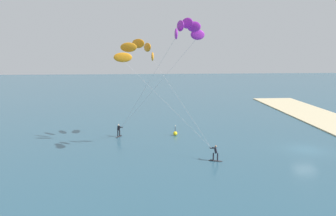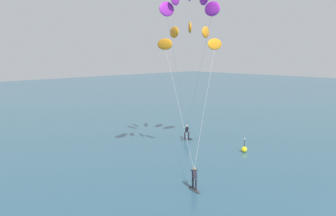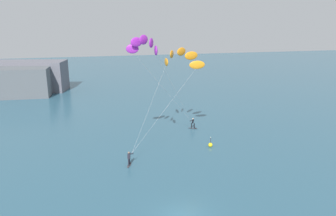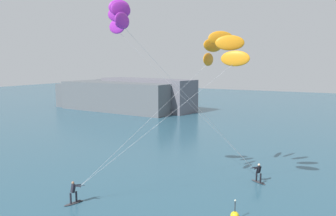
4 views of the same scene
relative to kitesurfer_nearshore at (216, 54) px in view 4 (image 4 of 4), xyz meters
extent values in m
ellipsoid|color=#333338|center=(-7.95, -7.55, -10.81)|extent=(0.84, 1.53, 0.08)
cube|color=black|center=(-7.81, -7.16, -10.76)|extent=(0.37, 0.36, 0.02)
cylinder|color=black|center=(-8.02, -7.76, -10.38)|extent=(0.14, 0.14, 0.78)
cylinder|color=black|center=(-7.87, -7.34, -10.38)|extent=(0.14, 0.14, 0.78)
cube|color=black|center=(-7.95, -7.55, -9.69)|extent=(0.39, 0.40, 0.63)
sphere|color=#9E7051|center=(-7.95, -7.55, -9.27)|extent=(0.20, 0.20, 0.20)
cylinder|color=black|center=(-7.55, -7.17, -9.54)|extent=(0.42, 0.40, 0.03)
cylinder|color=black|center=(-7.82, -7.28, -9.51)|extent=(0.33, 0.58, 0.15)
cylinder|color=black|center=(-7.67, -7.44, -9.51)|extent=(0.59, 0.31, 0.15)
ellipsoid|color=orange|center=(1.95, -1.49, -0.41)|extent=(2.12, 0.37, 1.10)
ellipsoid|color=orange|center=(1.34, -0.84, 0.73)|extent=(2.08, 1.06, 1.10)
ellipsoid|color=orange|center=(0.28, 0.27, 1.18)|extent=(1.75, 1.68, 1.10)
ellipsoid|color=orange|center=(-0.77, 1.38, 0.73)|extent=(1.15, 2.06, 1.10)
ellipsoid|color=orange|center=(-1.39, 2.03, -0.41)|extent=(0.37, 2.12, 1.10)
cylinder|color=#B2B2B7|center=(-2.80, -4.33, -5.13)|extent=(9.52, 5.70, 8.85)
cylinder|color=#B2B2B7|center=(-4.47, -2.57, -5.13)|extent=(6.18, 9.22, 8.85)
ellipsoid|color=#333338|center=(2.98, 2.99, -10.81)|extent=(1.49, 1.03, 0.08)
cube|color=black|center=(3.34, 2.79, -10.76)|extent=(0.38, 0.39, 0.02)
cylinder|color=black|center=(2.79, 3.09, -10.38)|extent=(0.14, 0.14, 0.78)
cylinder|color=black|center=(3.17, 2.88, -10.38)|extent=(0.14, 0.14, 0.78)
cube|color=black|center=(2.98, 2.99, -9.69)|extent=(0.42, 0.42, 0.63)
sphere|color=beige|center=(2.98, 2.99, -9.27)|extent=(0.20, 0.20, 0.20)
cylinder|color=black|center=(2.57, 2.61, -9.54)|extent=(0.43, 0.39, 0.03)
cylinder|color=black|center=(2.85, 2.72, -9.51)|extent=(0.34, 0.58, 0.15)
cylinder|color=black|center=(2.70, 2.88, -9.51)|extent=(0.59, 0.30, 0.15)
ellipsoid|color=purple|center=(-6.71, -3.56, 2.05)|extent=(1.50, 0.39, 1.10)
ellipsoid|color=purple|center=(-6.28, -4.03, 2.86)|extent=(1.51, 0.81, 1.10)
ellipsoid|color=purple|center=(-5.55, -4.83, 3.17)|extent=(1.32, 1.24, 1.10)
ellipsoid|color=purple|center=(-4.82, -5.62, 2.86)|extent=(0.92, 1.49, 1.10)
ellipsoid|color=purple|center=(-4.40, -6.09, 2.05)|extent=(0.39, 1.50, 1.10)
cylinder|color=#B2B2B7|center=(-2.07, -0.47, -3.90)|extent=(9.30, 6.20, 11.30)
cylinder|color=#B2B2B7|center=(-0.91, -1.74, -3.90)|extent=(6.99, 8.72, 11.30)
sphere|color=yellow|center=(3.09, -4.47, -10.57)|extent=(0.56, 0.56, 0.56)
cylinder|color=#262628|center=(3.09, -4.47, -9.94)|extent=(0.06, 0.06, 0.70)
sphere|color=#F2F2CC|center=(3.09, -4.47, -9.53)|extent=(0.12, 0.12, 0.12)
cube|color=slate|center=(-29.51, 37.45, -7.45)|extent=(24.61, 11.08, 6.81)
cube|color=#565B60|center=(-35.91, 41.11, -7.68)|extent=(17.45, 8.43, 6.35)
cube|color=#565B60|center=(-38.67, 34.53, -8.12)|extent=(23.05, 9.22, 5.46)
cube|color=#565B60|center=(-33.64, 34.35, -7.78)|extent=(26.99, 13.43, 6.15)
camera|label=1|loc=(-42.36, 0.01, 0.68)|focal=37.72mm
camera|label=2|loc=(-26.86, -23.73, -1.17)|focal=39.25mm
camera|label=3|loc=(-11.20, -41.69, 5.70)|focal=34.51mm
camera|label=4|loc=(8.51, -23.99, -0.80)|focal=34.45mm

